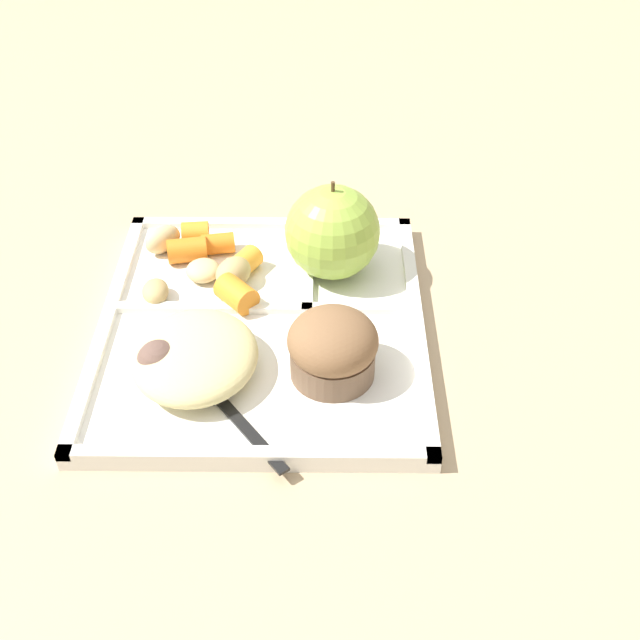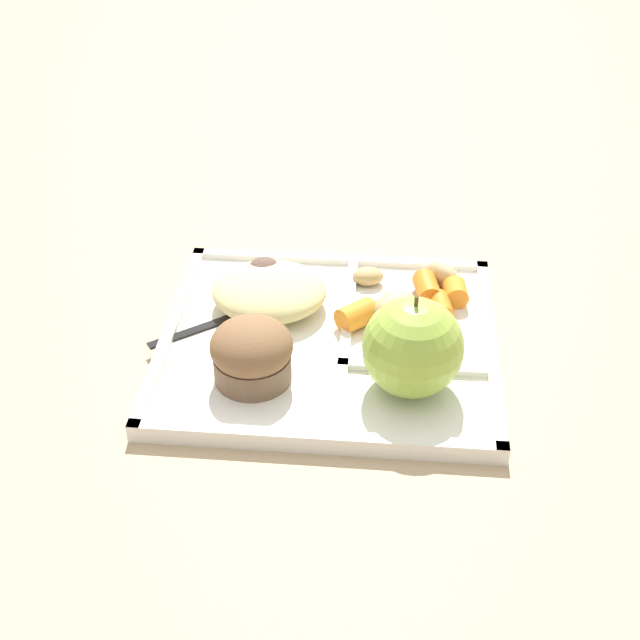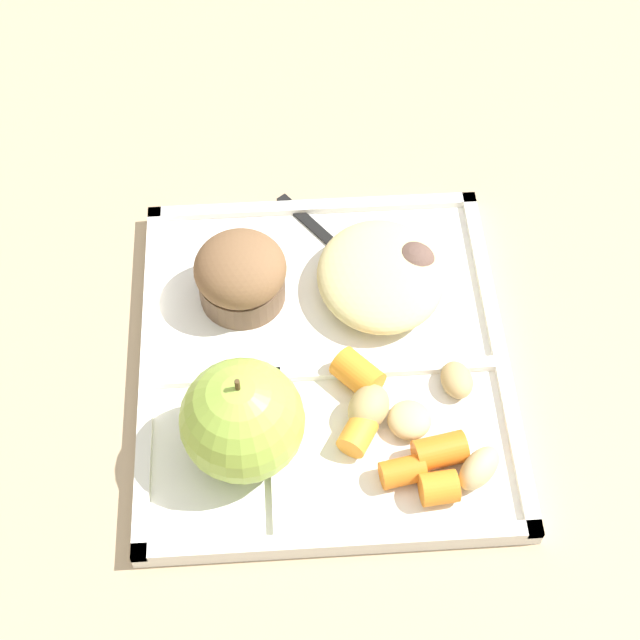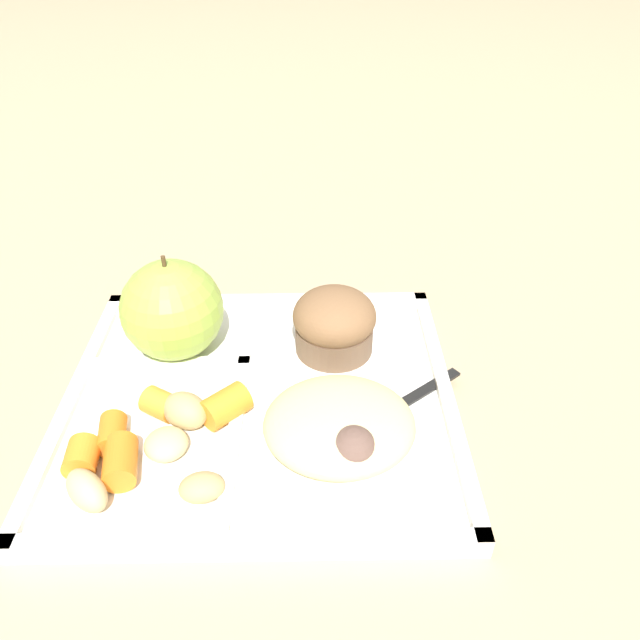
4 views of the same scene
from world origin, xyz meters
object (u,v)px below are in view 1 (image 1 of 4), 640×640
(plastic_fork, at_px, (227,404))
(lunch_tray, at_px, (263,326))
(bran_muffin, at_px, (333,348))
(green_apple, at_px, (332,232))

(plastic_fork, bearing_deg, lunch_tray, 167.89)
(lunch_tray, xyz_separation_m, plastic_fork, (0.10, -0.02, 0.01))
(lunch_tray, height_order, bran_muffin, bran_muffin)
(green_apple, bearing_deg, plastic_fork, -25.27)
(bran_muffin, bearing_deg, lunch_tray, -135.97)
(lunch_tray, bearing_deg, green_apple, 140.94)
(plastic_fork, bearing_deg, bran_muffin, 113.65)
(lunch_tray, height_order, plastic_fork, lunch_tray)
(green_apple, height_order, bran_muffin, green_apple)
(green_apple, bearing_deg, bran_muffin, 0.00)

